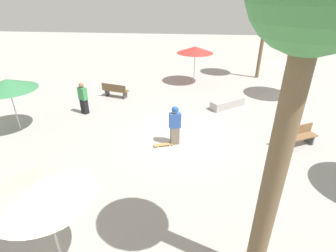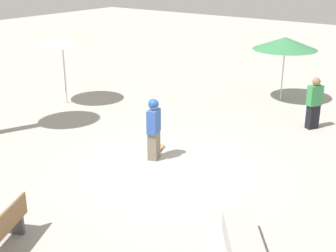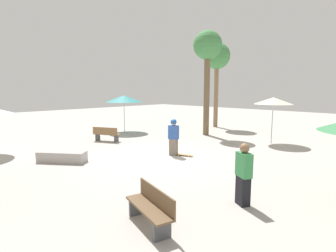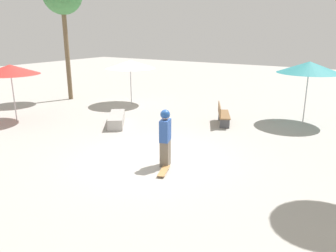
{
  "view_description": "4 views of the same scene",
  "coord_description": "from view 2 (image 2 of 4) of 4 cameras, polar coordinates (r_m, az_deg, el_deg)",
  "views": [
    {
      "loc": [
        -10.15,
        -0.43,
        5.77
      ],
      "look_at": [
        -1.21,
        0.48,
        1.08
      ],
      "focal_mm": 28.0,
      "sensor_mm": 36.0,
      "label": 1
    },
    {
      "loc": [
        6.56,
        -8.91,
        5.17
      ],
      "look_at": [
        -0.38,
        0.46,
        0.95
      ],
      "focal_mm": 50.0,
      "sensor_mm": 36.0,
      "label": 2
    },
    {
      "loc": [
        7.98,
        8.34,
        3.04
      ],
      "look_at": [
        -0.46,
        0.12,
        1.38
      ],
      "focal_mm": 28.0,
      "sensor_mm": 36.0,
      "label": 3
    },
    {
      "loc": [
        -5.55,
        7.78,
        3.83
      ],
      "look_at": [
        -0.66,
        0.05,
        1.16
      ],
      "focal_mm": 35.0,
      "sensor_mm": 36.0,
      "label": 4
    }
  ],
  "objects": [
    {
      "name": "skater_main",
      "position": [
        12.44,
        -1.75,
        -0.14
      ],
      "size": [
        0.38,
        0.51,
        1.7
      ],
      "rotation": [
        0.0,
        0.0,
        1.89
      ],
      "color": "#726656",
      "rests_on": "ground_plane"
    },
    {
      "name": "ground_plane",
      "position": [
        12.21,
        0.15,
        -5.16
      ],
      "size": [
        60.0,
        60.0,
        0.0
      ],
      "primitive_type": "plane",
      "color": "#ADA8A0"
    },
    {
      "name": "skateboard",
      "position": [
        13.21,
        -1.32,
        -2.88
      ],
      "size": [
        0.46,
        0.82,
        0.07
      ],
      "rotation": [
        0.0,
        0.0,
        1.92
      ],
      "color": "#B7844C",
      "rests_on": "ground_plane"
    },
    {
      "name": "shade_umbrella_cream",
      "position": [
        17.51,
        -12.79,
        10.3
      ],
      "size": [
        2.07,
        2.07,
        2.6
      ],
      "color": "#B7B7BC",
      "rests_on": "ground_plane"
    },
    {
      "name": "concrete_ledge",
      "position": [
        8.81,
        9.34,
        -14.6
      ],
      "size": [
        1.68,
        1.96,
        0.44
      ],
      "rotation": [
        0.0,
        0.0,
        2.21
      ],
      "color": "#A8A39E",
      "rests_on": "ground_plane"
    },
    {
      "name": "shade_umbrella_green",
      "position": [
        17.96,
        14.1,
        9.75
      ],
      "size": [
        2.37,
        2.37,
        2.42
      ],
      "color": "#B7B7BC",
      "rests_on": "ground_plane"
    },
    {
      "name": "bystander_watching",
      "position": [
        15.45,
        17.37,
        2.64
      ],
      "size": [
        0.45,
        0.52,
        1.66
      ],
      "rotation": [
        0.0,
        0.0,
        4.19
      ],
      "color": "black",
      "rests_on": "ground_plane"
    }
  ]
}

